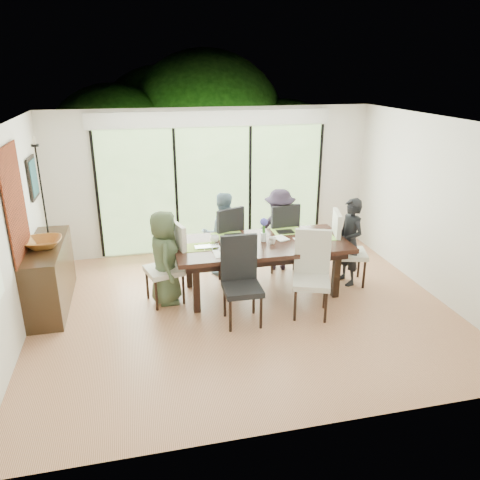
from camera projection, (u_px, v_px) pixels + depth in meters
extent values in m
cube|color=#9C5D3E|center=(244.00, 309.00, 6.93)|extent=(6.00, 5.00, 0.01)
cube|color=white|center=(244.00, 122.00, 5.98)|extent=(6.00, 5.00, 0.01)
cube|color=white|center=(213.00, 181.00, 8.75)|extent=(6.00, 0.02, 2.70)
cube|color=beige|center=(309.00, 309.00, 4.16)|extent=(6.00, 0.02, 2.70)
cube|color=silver|center=(9.00, 239.00, 5.82)|extent=(0.02, 5.00, 2.70)
cube|color=white|center=(437.00, 209.00, 7.08)|extent=(0.02, 5.00, 2.70)
cube|color=#598C3F|center=(214.00, 190.00, 8.76)|extent=(4.20, 0.02, 2.30)
cube|color=white|center=(212.00, 119.00, 8.30)|extent=(4.40, 0.06, 0.28)
cube|color=black|center=(97.00, 196.00, 8.31)|extent=(0.05, 0.04, 2.30)
cube|color=black|center=(176.00, 192.00, 8.61)|extent=(0.05, 0.04, 2.30)
cube|color=black|center=(250.00, 188.00, 8.90)|extent=(0.05, 0.04, 2.30)
cube|color=black|center=(319.00, 184.00, 9.19)|extent=(0.05, 0.04, 2.30)
cube|color=brown|center=(207.00, 236.00, 10.05)|extent=(6.00, 1.80, 0.10)
cube|color=brown|center=(201.00, 199.00, 10.57)|extent=(6.00, 0.08, 0.06)
sphere|color=#14380F|center=(116.00, 155.00, 10.80)|extent=(3.20, 3.20, 3.20)
sphere|color=#14380F|center=(206.00, 133.00, 11.68)|extent=(4.00, 4.00, 4.00)
sphere|color=#14380F|center=(284.00, 158.00, 11.51)|extent=(2.80, 2.80, 2.80)
sphere|color=#14380F|center=(164.00, 138.00, 12.17)|extent=(3.60, 3.60, 3.60)
cube|color=black|center=(261.00, 244.00, 7.19)|extent=(2.67, 1.23, 0.07)
cube|color=black|center=(261.00, 250.00, 7.23)|extent=(2.45, 1.00, 0.11)
cube|color=black|center=(196.00, 288.00, 6.72)|extent=(0.10, 0.10, 0.77)
cube|color=black|center=(336.00, 274.00, 7.17)|extent=(0.10, 0.10, 0.77)
cube|color=black|center=(189.00, 265.00, 7.51)|extent=(0.10, 0.10, 0.77)
cube|color=black|center=(315.00, 253.00, 7.96)|extent=(0.10, 0.10, 0.77)
imported|color=#425337|center=(165.00, 258.00, 6.91)|extent=(0.45, 0.69, 1.44)
imported|color=black|center=(350.00, 242.00, 7.53)|extent=(0.54, 0.74, 1.44)
imported|color=#6F8DA1|center=(222.00, 234.00, 7.89)|extent=(0.69, 0.45, 1.44)
imported|color=#292030|center=(279.00, 230.00, 8.10)|extent=(0.75, 0.57, 1.44)
cube|color=olive|center=(200.00, 247.00, 6.98)|extent=(0.49, 0.36, 0.01)
cube|color=#79B03E|center=(319.00, 237.00, 7.38)|extent=(0.49, 0.36, 0.01)
cube|color=#80AD3E|center=(227.00, 236.00, 7.45)|extent=(0.49, 0.36, 0.01)
cube|color=#90C245|center=(287.00, 231.00, 7.66)|extent=(0.49, 0.36, 0.01)
cube|color=white|center=(230.00, 252.00, 6.79)|extent=(0.49, 0.36, 0.01)
cube|color=black|center=(234.00, 236.00, 7.42)|extent=(0.29, 0.20, 0.01)
cube|color=black|center=(285.00, 232.00, 7.60)|extent=(0.27, 0.19, 0.01)
cube|color=white|center=(305.00, 240.00, 7.28)|extent=(0.33, 0.25, 0.00)
cube|color=white|center=(230.00, 251.00, 6.79)|extent=(0.29, 0.29, 0.03)
cube|color=#CB5F17|center=(230.00, 250.00, 6.78)|extent=(0.22, 0.22, 0.02)
cylinder|color=silver|center=(264.00, 237.00, 7.21)|extent=(0.09, 0.09, 0.13)
cylinder|color=#337226|center=(264.00, 229.00, 7.17)|extent=(0.04, 0.04, 0.18)
sphere|color=#4D4EC1|center=(264.00, 222.00, 7.13)|extent=(0.12, 0.12, 0.12)
imported|color=silver|center=(208.00, 248.00, 6.91)|extent=(0.37, 0.24, 0.03)
imported|color=white|center=(215.00, 239.00, 7.15)|extent=(0.19, 0.19, 0.11)
imported|color=white|center=(273.00, 241.00, 7.10)|extent=(0.16, 0.16, 0.10)
imported|color=white|center=(308.00, 233.00, 7.42)|extent=(0.20, 0.20, 0.11)
imported|color=white|center=(276.00, 239.00, 7.28)|extent=(0.24, 0.29, 0.02)
cube|color=black|center=(50.00, 275.00, 6.89)|extent=(0.48, 1.72, 0.97)
imported|color=brown|center=(43.00, 243.00, 6.61)|extent=(0.51, 0.51, 0.12)
cylinder|color=black|center=(49.00, 235.00, 7.04)|extent=(0.11, 0.11, 0.04)
cylinder|color=black|center=(42.00, 191.00, 6.80)|extent=(0.03, 0.03, 1.34)
cylinder|color=black|center=(35.00, 145.00, 6.57)|extent=(0.11, 0.11, 0.03)
cylinder|color=silver|center=(34.00, 141.00, 6.54)|extent=(0.04, 0.04, 0.11)
cube|color=maroon|center=(15.00, 203.00, 6.08)|extent=(0.02, 1.00, 1.50)
cube|color=black|center=(33.00, 178.00, 7.25)|extent=(0.03, 0.55, 0.65)
cube|color=#163F47|center=(34.00, 178.00, 7.25)|extent=(0.01, 0.45, 0.55)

